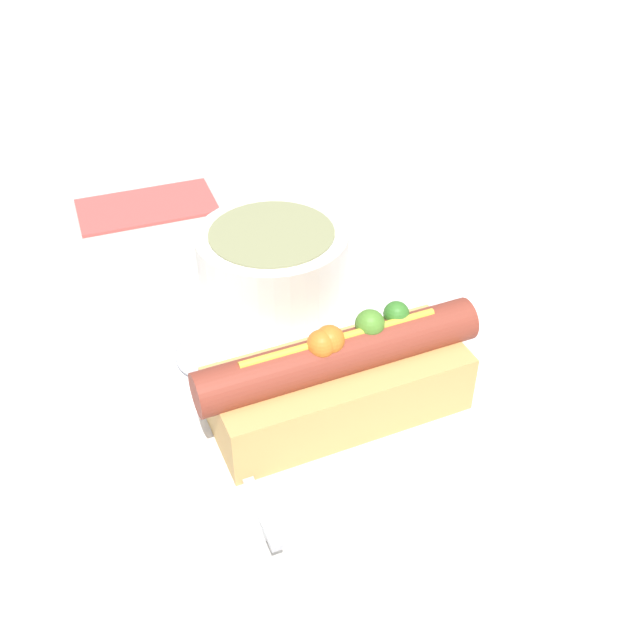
% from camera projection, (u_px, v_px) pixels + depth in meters
% --- Properties ---
extents(ground_plane, '(4.00, 4.00, 0.00)m').
position_uv_depth(ground_plane, '(320.00, 375.00, 0.51)').
color(ground_plane, '#BCB7AD').
extents(dinner_plate, '(0.28, 0.28, 0.02)m').
position_uv_depth(dinner_plate, '(320.00, 367.00, 0.51)').
color(dinner_plate, white).
rests_on(dinner_plate, ground_plane).
extents(hot_dog, '(0.18, 0.07, 0.07)m').
position_uv_depth(hot_dog, '(340.00, 378.00, 0.45)').
color(hot_dog, tan).
rests_on(hot_dog, dinner_plate).
extents(soup_bowl, '(0.11, 0.11, 0.06)m').
position_uv_depth(soup_bowl, '(269.00, 265.00, 0.54)').
color(soup_bowl, silver).
rests_on(soup_bowl, dinner_plate).
extents(spoon, '(0.03, 0.18, 0.01)m').
position_uv_depth(spoon, '(206.00, 381.00, 0.48)').
color(spoon, '#B7B7BC').
rests_on(spoon, dinner_plate).
extents(napkin, '(0.13, 0.08, 0.01)m').
position_uv_depth(napkin, '(147.00, 205.00, 0.69)').
color(napkin, '#E04C47').
rests_on(napkin, ground_plane).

